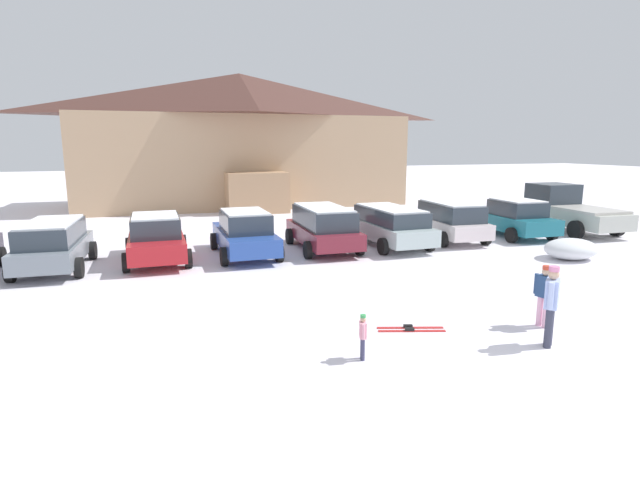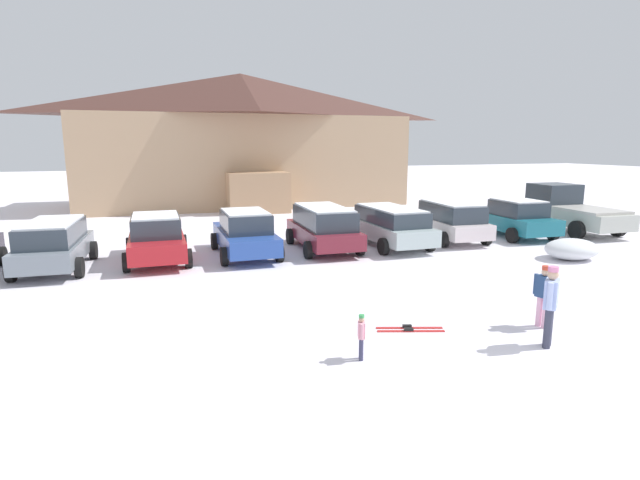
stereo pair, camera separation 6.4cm
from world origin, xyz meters
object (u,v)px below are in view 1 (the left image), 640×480
at_px(pair_of_skis, 410,329).
at_px(parked_maroon_van, 323,226).
at_px(parked_grey_wagon, 53,244).
at_px(parked_blue_hatchback, 245,233).
at_px(skier_adult_in_blue_parka, 551,302).
at_px(plowed_snow_pile, 571,249).
at_px(parked_white_suv, 450,220).
at_px(parked_silver_wagon, 390,225).
at_px(parked_red_sedan, 156,238).
at_px(skier_teen_in_navy_coat, 544,293).
at_px(skier_child_in_pink_snowsuit, 363,334).
at_px(pickup_truck, 565,210).
at_px(ski_lodge, 241,139).
at_px(parked_teal_hatchback, 514,218).

bearing_deg(pair_of_skis, parked_maroon_van, 83.18).
relative_size(parked_grey_wagon, parked_blue_hatchback, 0.94).
xyz_separation_m(skier_adult_in_blue_parka, plowed_snow_pile, (6.67, 5.98, -0.58)).
bearing_deg(parked_white_suv, parked_silver_wagon, -176.44).
bearing_deg(parked_red_sedan, parked_silver_wagon, -1.72).
xyz_separation_m(skier_teen_in_navy_coat, skier_child_in_pink_snowsuit, (-4.52, -0.27, -0.29)).
relative_size(parked_silver_wagon, skier_teen_in_navy_coat, 3.35).
relative_size(parked_white_suv, skier_child_in_pink_snowsuit, 4.66).
relative_size(parked_grey_wagon, parked_silver_wagon, 0.92).
relative_size(parked_silver_wagon, pickup_truck, 0.82).
relative_size(parked_red_sedan, pickup_truck, 0.78).
bearing_deg(parked_white_suv, parked_red_sedan, 179.59).
height_order(parked_grey_wagon, skier_child_in_pink_snowsuit, parked_grey_wagon).
bearing_deg(skier_adult_in_blue_parka, parked_maroon_van, 96.26).
xyz_separation_m(parked_maroon_van, pair_of_skis, (-1.04, -8.70, -0.89)).
bearing_deg(ski_lodge, plowed_snow_pile, -69.45).
height_order(parked_maroon_van, pickup_truck, pickup_truck).
height_order(parked_silver_wagon, parked_teal_hatchback, parked_teal_hatchback).
xyz_separation_m(parked_teal_hatchback, skier_child_in_pink_snowsuit, (-11.62, -9.63, -0.33)).
xyz_separation_m(parked_red_sedan, parked_teal_hatchback, (15.09, -0.18, -0.00)).
distance_m(parked_red_sedan, parked_teal_hatchback, 15.09).
height_order(parked_silver_wagon, parked_white_suv, parked_white_suv).
bearing_deg(parked_grey_wagon, ski_lodge, 61.00).
bearing_deg(parked_maroon_van, skier_adult_in_blue_parka, -83.74).
bearing_deg(parked_teal_hatchback, pickup_truck, 8.80).
bearing_deg(parked_red_sedan, parked_maroon_van, -0.43).
relative_size(parked_white_suv, plowed_snow_pile, 2.12).
bearing_deg(skier_teen_in_navy_coat, plowed_snow_pile, 40.29).
height_order(parked_red_sedan, parked_white_suv, parked_red_sedan).
xyz_separation_m(ski_lodge, skier_teen_in_navy_coat, (1.91, -26.06, -3.60)).
xyz_separation_m(parked_blue_hatchback, skier_teen_in_navy_coat, (4.91, -9.43, -0.05)).
height_order(parked_blue_hatchback, skier_child_in_pink_snowsuit, parked_blue_hatchback).
relative_size(skier_adult_in_blue_parka, skier_child_in_pink_snowsuit, 1.87).
relative_size(parked_silver_wagon, plowed_snow_pile, 2.41).
xyz_separation_m(parked_grey_wagon, skier_child_in_pink_snowsuit, (6.65, -9.62, -0.37)).
bearing_deg(ski_lodge, pickup_truck, -52.64).
height_order(parked_grey_wagon, parked_white_suv, parked_white_suv).
bearing_deg(parked_silver_wagon, parked_teal_hatchback, 0.82).
bearing_deg(pickup_truck, ski_lodge, 127.36).
height_order(parked_grey_wagon, parked_teal_hatchback, parked_teal_hatchback).
distance_m(parked_maroon_van, pair_of_skis, 8.81).
bearing_deg(parked_white_suv, skier_teen_in_navy_coat, -112.07).
height_order(ski_lodge, pickup_truck, ski_lodge).
bearing_deg(parked_blue_hatchback, parked_silver_wagon, -1.52).
distance_m(parked_silver_wagon, parked_white_suv, 2.94).
distance_m(skier_teen_in_navy_coat, pair_of_skis, 3.10).
distance_m(parked_white_suv, skier_child_in_pink_snowsuit, 12.83).
height_order(parked_white_suv, plowed_snow_pile, parked_white_suv).
relative_size(parked_teal_hatchback, skier_teen_in_navy_coat, 3.01).
bearing_deg(parked_grey_wagon, pickup_truck, 1.42).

